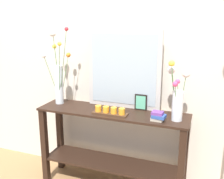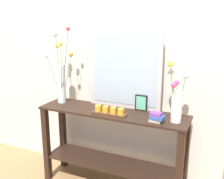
{
  "view_description": "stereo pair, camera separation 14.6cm",
  "coord_description": "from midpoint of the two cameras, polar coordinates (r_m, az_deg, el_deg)",
  "views": [
    {
      "loc": [
        0.8,
        -2.14,
        1.59
      ],
      "look_at": [
        0.0,
        0.0,
        0.99
      ],
      "focal_mm": 42.27,
      "sensor_mm": 36.0,
      "label": 1
    },
    {
      "loc": [
        0.94,
        -2.08,
        1.59
      ],
      "look_at": [
        0.0,
        0.0,
        0.99
      ],
      "focal_mm": 42.27,
      "sensor_mm": 36.0,
      "label": 2
    }
  ],
  "objects": [
    {
      "name": "candle_tray",
      "position": [
        2.33,
        -2.26,
        -4.7
      ],
      "size": [
        0.32,
        0.09,
        0.07
      ],
      "color": "#472D1C",
      "rests_on": "console_table"
    },
    {
      "name": "vase_right",
      "position": [
        2.19,
        12.11,
        -1.55
      ],
      "size": [
        0.19,
        0.17,
        0.5
      ],
      "color": "silver",
      "rests_on": "console_table"
    },
    {
      "name": "mirror_leaning",
      "position": [
        2.44,
        0.83,
        4.32
      ],
      "size": [
        0.7,
        0.03,
        0.73
      ],
      "color": "#B7B2AD",
      "rests_on": "console_table"
    },
    {
      "name": "book_stack",
      "position": [
        2.2,
        8.03,
        -5.77
      ],
      "size": [
        0.12,
        0.1,
        0.08
      ],
      "color": "#B2A893",
      "rests_on": "console_table"
    },
    {
      "name": "picture_frame_small",
      "position": [
        2.43,
        4.54,
        -2.8
      ],
      "size": [
        0.11,
        0.01,
        0.15
      ],
      "color": "black",
      "rests_on": "console_table"
    },
    {
      "name": "console_table",
      "position": [
        2.53,
        -1.68,
        -11.03
      ],
      "size": [
        1.39,
        0.36,
        0.79
      ],
      "color": "black",
      "rests_on": "ground"
    },
    {
      "name": "tall_vase_left",
      "position": [
        2.64,
        -13.06,
        2.55
      ],
      "size": [
        0.28,
        0.24,
        0.75
      ],
      "color": "silver",
      "rests_on": "console_table"
    },
    {
      "name": "wall_back",
      "position": [
        2.57,
        0.76,
        9.29
      ],
      "size": [
        6.4,
        0.08,
        2.7
      ],
      "primitive_type": "cube",
      "color": "beige",
      "rests_on": "ground"
    }
  ]
}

